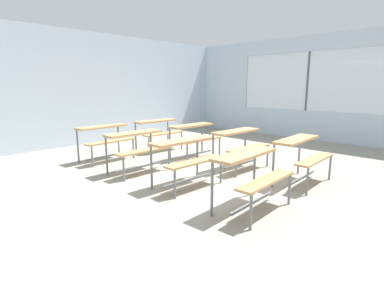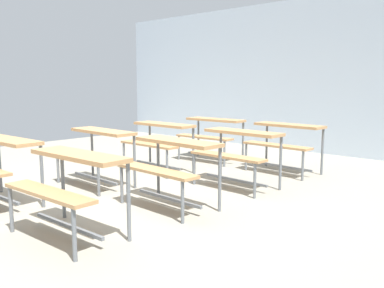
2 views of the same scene
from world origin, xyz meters
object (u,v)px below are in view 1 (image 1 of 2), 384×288
Objects in this scene: desk_bench_r0c1 at (302,150)px; desk_bench_r2c0 at (137,142)px; desk_bench_r3c0 at (105,134)px; desk_bench_r0c0 at (252,168)px; desk_bench_r2c1 at (194,133)px; desk_bench_r1c0 at (186,152)px; desk_bench_r1c1 at (240,140)px; desk_bench_r3c1 at (158,128)px.

desk_bench_r0c1 is 1.01× the size of desk_bench_r2c0.
desk_bench_r0c0 is at bearing -93.15° from desk_bench_r3c0.
desk_bench_r1c0 is at bearing -138.59° from desk_bench_r2c1.
desk_bench_r1c1 is at bearing 37.25° from desk_bench_r0c0.
desk_bench_r0c1 is 1.00× the size of desk_bench_r3c1.
desk_bench_r1c1 is 2.45m from desk_bench_r3c1.
desk_bench_r1c1 is (1.44, -0.03, 0.00)m from desk_bench_r1c0.
desk_bench_r0c0 and desk_bench_r1c0 have the same top height.
desk_bench_r0c0 is 3.69m from desk_bench_r3c0.
desk_bench_r0c1 is 1.00× the size of desk_bench_r2c1.
desk_bench_r1c1 is 1.95m from desk_bench_r2c0.
desk_bench_r0c1 and desk_bench_r2c1 have the same top height.
desk_bench_r0c0 is 2.90m from desk_bench_r2c1.
desk_bench_r2c0 is 0.99× the size of desk_bench_r2c1.
desk_bench_r0c1 is at bearing -1.97° from desk_bench_r0c0.
desk_bench_r1c0 is 1.01× the size of desk_bench_r2c0.
desk_bench_r3c1 is (1.50, 1.22, 0.00)m from desk_bench_r2c0.
desk_bench_r1c0 is 2.81m from desk_bench_r3c1.
desk_bench_r1c0 is at bearing -91.78° from desk_bench_r3c0.
desk_bench_r2c0 and desk_bench_r3c0 have the same top height.
desk_bench_r0c0 is 1.00× the size of desk_bench_r0c1.
desk_bench_r3c0 is at bearing 109.22° from desk_bench_r0c1.
desk_bench_r3c1 is at bearing 87.63° from desk_bench_r0c1.
desk_bench_r2c0 is 1.93m from desk_bench_r3c1.
desk_bench_r2c0 is at bearing 143.02° from desk_bench_r1c1.
desk_bench_r2c1 is 0.99× the size of desk_bench_r3c1.
desk_bench_r3c0 is at bearing 92.57° from desk_bench_r1c0.
desk_bench_r3c0 is (0.04, 1.22, 0.00)m from desk_bench_r2c0.
desk_bench_r2c0 and desk_bench_r3c1 have the same top height.
desk_bench_r2c0 is 0.98× the size of desk_bench_r3c0.
desk_bench_r0c0 is 1.49m from desk_bench_r0c1.
desk_bench_r1c1 is 1.22m from desk_bench_r2c1.
desk_bench_r2c1 is at bearing 0.39° from desk_bench_r2c0.
desk_bench_r1c1 is at bearing 0.88° from desk_bench_r1c0.
desk_bench_r1c0 is (0.07, 1.27, 0.00)m from desk_bench_r0c0.
desk_bench_r0c0 and desk_bench_r2c0 have the same top height.
desk_bench_r0c1 is at bearing -88.78° from desk_bench_r1c1.
desk_bench_r0c1 is 2.88m from desk_bench_r2c0.
desk_bench_r1c1 and desk_bench_r2c0 have the same top height.
desk_bench_r0c0 is 1.00× the size of desk_bench_r1c0.
desk_bench_r3c0 is 1.46m from desk_bench_r3c1.
desk_bench_r3c1 is (-0.02, 1.23, 0.00)m from desk_bench_r2c1.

